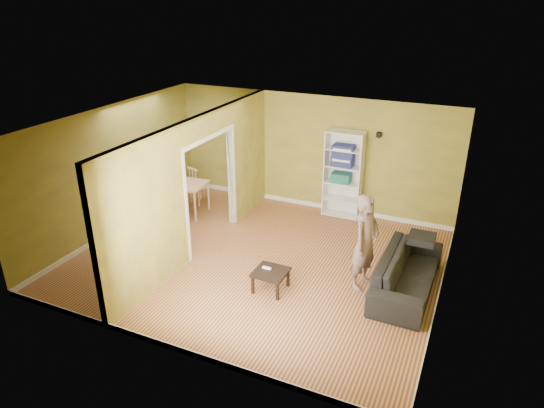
{
  "coord_description": "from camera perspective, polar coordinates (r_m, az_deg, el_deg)",
  "views": [
    {
      "loc": [
        3.49,
        -7.09,
        4.63
      ],
      "look_at": [
        0.2,
        0.2,
        1.1
      ],
      "focal_mm": 32.0,
      "sensor_mm": 36.0,
      "label": 1
    }
  ],
  "objects": [
    {
      "name": "room_shell",
      "position": [
        8.57,
        -1.77,
        0.95
      ],
      "size": [
        6.5,
        6.5,
        6.5
      ],
      "color": "tan",
      "rests_on": "ground"
    },
    {
      "name": "person",
      "position": [
        8.08,
        10.99,
        -3.54
      ],
      "size": [
        0.84,
        0.73,
        1.96
      ],
      "primitive_type": "imported",
      "rotation": [
        0.0,
        0.0,
        1.29
      ],
      "color": "slate",
      "rests_on": "ground"
    },
    {
      "name": "coffee_table",
      "position": [
        8.15,
        -0.16,
        -8.23
      ],
      "size": [
        0.54,
        0.54,
        0.36
      ],
      "rotation": [
        0.0,
        0.0,
        -0.0
      ],
      "color": "black",
      "rests_on": "ground"
    },
    {
      "name": "paper_box_navy_b",
      "position": [
        10.55,
        8.32,
        5.08
      ],
      "size": [
        0.46,
        0.3,
        0.23
      ],
      "primitive_type": "cube",
      "color": "navy",
      "rests_on": "bookshelf"
    },
    {
      "name": "sofa",
      "position": [
        8.42,
        15.71,
        -7.21
      ],
      "size": [
        2.22,
        0.98,
        0.84
      ],
      "primitive_type": "imported",
      "rotation": [
        0.0,
        0.0,
        1.55
      ],
      "color": "#2A2A2D",
      "rests_on": "ground"
    },
    {
      "name": "bookshelf",
      "position": [
        10.7,
        8.46,
        3.53
      ],
      "size": [
        0.81,
        0.36,
        1.93
      ],
      "color": "white",
      "rests_on": "ground"
    },
    {
      "name": "paper_box_navy_c",
      "position": [
        10.48,
        8.45,
        6.28
      ],
      "size": [
        0.46,
        0.3,
        0.23
      ],
      "primitive_type": "cube",
      "color": "navy",
      "rests_on": "bookshelf"
    },
    {
      "name": "chair_far",
      "position": [
        11.49,
        -8.6,
        2.28
      ],
      "size": [
        0.53,
        0.53,
        0.92
      ],
      "primitive_type": null,
      "rotation": [
        0.0,
        0.0,
        2.83
      ],
      "color": "tan",
      "rests_on": "ground"
    },
    {
      "name": "wall_speaker",
      "position": [
        10.34,
        12.45,
        7.96
      ],
      "size": [
        0.1,
        0.1,
        0.1
      ],
      "primitive_type": "cube",
      "color": "black",
      "rests_on": "room_shell"
    },
    {
      "name": "chair_left",
      "position": [
        11.53,
        -13.56,
        1.83
      ],
      "size": [
        0.42,
        0.42,
        0.88
      ],
      "primitive_type": null,
      "rotation": [
        0.0,
        0.0,
        -1.6
      ],
      "color": "tan",
      "rests_on": "ground"
    },
    {
      "name": "dining_table",
      "position": [
        11.02,
        -10.76,
        2.12
      ],
      "size": [
        1.14,
        0.76,
        0.71
      ],
      "rotation": [
        0.0,
        0.0,
        0.09
      ],
      "color": "#D4AC91",
      "rests_on": "ground"
    },
    {
      "name": "paper_box_teal",
      "position": [
        10.69,
        8.13,
        3.1
      ],
      "size": [
        0.41,
        0.27,
        0.21
      ],
      "primitive_type": "cube",
      "color": "#1B7560",
      "rests_on": "bookshelf"
    },
    {
      "name": "game_controller",
      "position": [
        8.18,
        -0.62,
        -7.53
      ],
      "size": [
        0.15,
        0.04,
        0.03
      ],
      "primitive_type": "cube",
      "color": "white",
      "rests_on": "coffee_table"
    },
    {
      "name": "partition",
      "position": [
        9.13,
        -8.56,
        2.15
      ],
      "size": [
        0.22,
        5.5,
        2.6
      ],
      "primitive_type": null,
      "color": "gold",
      "rests_on": "ground"
    },
    {
      "name": "chair_near",
      "position": [
        10.68,
        -12.22,
        0.18
      ],
      "size": [
        0.51,
        0.51,
        0.89
      ],
      "primitive_type": null,
      "rotation": [
        0.0,
        0.0,
        -0.29
      ],
      "color": "tan",
      "rests_on": "ground"
    }
  ]
}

